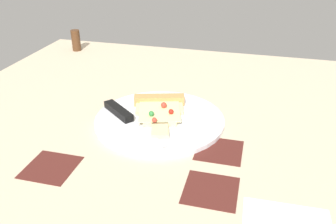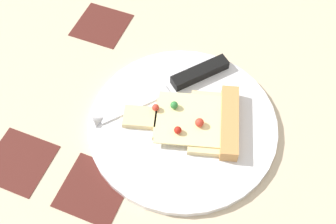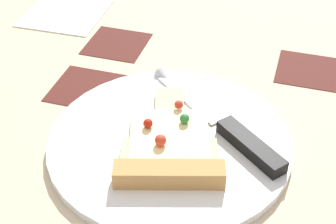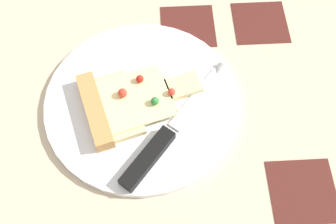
% 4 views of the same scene
% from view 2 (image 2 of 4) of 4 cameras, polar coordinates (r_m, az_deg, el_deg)
% --- Properties ---
extents(ground_plane, '(1.17, 1.17, 0.03)m').
position_cam_2_polar(ground_plane, '(0.67, -2.42, -3.14)').
color(ground_plane, '#C6B293').
rests_on(ground_plane, ground).
extents(plate, '(0.29, 0.29, 0.01)m').
position_cam_2_polar(plate, '(0.66, 1.96, -1.65)').
color(plate, silver).
rests_on(plate, ground_plane).
extents(pizza_slice, '(0.14, 0.19, 0.03)m').
position_cam_2_polar(pizza_slice, '(0.65, 4.26, -1.20)').
color(pizza_slice, beige).
rests_on(pizza_slice, plate).
extents(knife, '(0.20, 0.17, 0.02)m').
position_cam_2_polar(knife, '(0.69, 1.02, 3.75)').
color(knife, silver).
rests_on(knife, plate).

